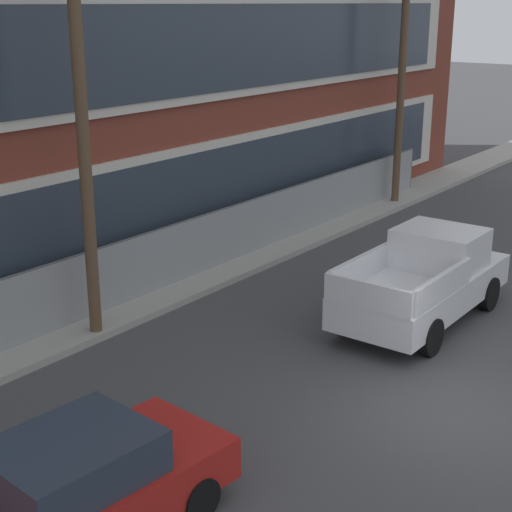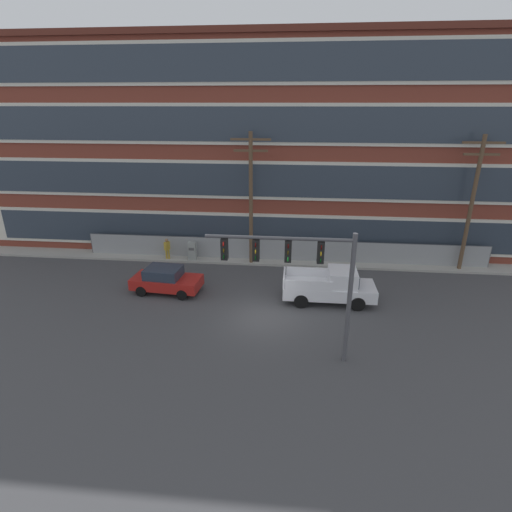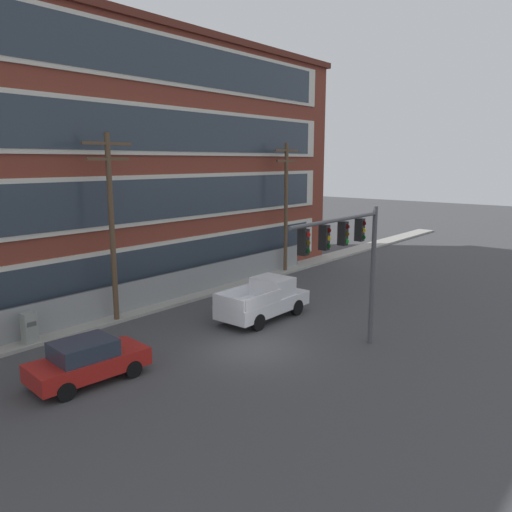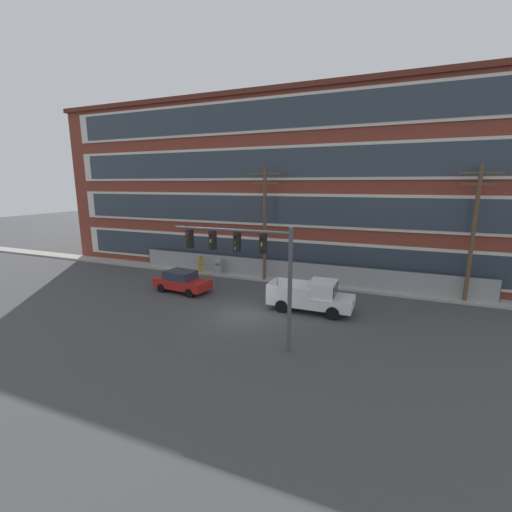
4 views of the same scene
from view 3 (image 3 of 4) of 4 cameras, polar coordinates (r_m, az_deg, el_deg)
name	(u,v)px [view 3 (image 3 of 4)]	position (r m, az deg, el deg)	size (l,w,h in m)	color
ground_plane	(253,349)	(21.33, -0.40, -10.62)	(160.00, 160.00, 0.00)	#424244
sidewalk_building_side	(135,311)	(26.90, -13.68, -6.16)	(80.00, 1.70, 0.16)	#9E9B93
brick_mill_building	(26,164)	(30.27, -24.81, 9.48)	(43.31, 11.74, 15.18)	brown
chain_link_fence	(142,294)	(27.12, -12.88, -4.27)	(28.51, 0.06, 1.68)	gray
traffic_signal_mast	(349,248)	(19.64, 10.60, 0.88)	(6.15, 0.43, 5.95)	#4C4C51
pickup_truck_white	(265,300)	(25.07, 1.04, -5.03)	(5.27, 2.15, 1.99)	silver
sedan_red	(87,360)	(19.14, -18.71, -11.24)	(4.25, 2.19, 1.56)	#AD1E19
utility_pole_near_corner	(111,220)	(24.58, -16.19, 3.94)	(2.60, 0.26, 9.08)	brown
utility_pole_midblock	(286,202)	(34.79, 3.44, 6.16)	(2.52, 0.26, 8.98)	brown
electrical_cabinet	(29,330)	(23.50, -24.47, -7.66)	(0.56, 0.50, 1.48)	#939993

